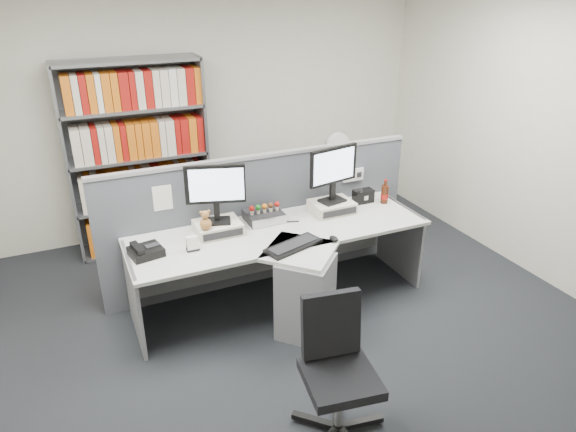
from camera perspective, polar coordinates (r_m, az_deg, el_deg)
name	(u,v)px	position (r m, az deg, el deg)	size (l,w,h in m)	color
ground	(322,353)	(4.24, 3.71, -14.80)	(5.50, 5.50, 0.00)	#25272B
room_shell	(329,132)	(3.40, 4.53, 9.25)	(5.04, 5.54, 2.72)	silver
partition	(262,218)	(4.87, -2.83, -0.23)	(3.00, 0.08, 1.27)	#50535B
desk	(291,268)	(4.42, 0.29, -5.75)	(2.60, 1.20, 0.72)	beige
monitor_riser_left	(218,228)	(4.44, -7.71, -1.27)	(0.38, 0.31, 0.10)	beige
monitor_riser_right	(332,207)	(4.82, 4.87, 1.04)	(0.38, 0.31, 0.10)	beige
monitor_left	(216,189)	(4.30, -7.97, 2.96)	(0.48, 0.21, 0.51)	black
monitor_right	(333,170)	(4.69, 5.01, 5.09)	(0.51, 0.20, 0.52)	black
desktop_pc	(264,216)	(4.63, -2.66, -0.01)	(0.32, 0.29, 0.08)	black
figurines	(264,207)	(4.58, -2.61, 0.98)	(0.29, 0.05, 0.09)	beige
keyboard	(293,246)	(4.18, 0.59, -3.27)	(0.52, 0.32, 0.03)	black
mouse	(334,239)	(4.29, 5.05, -2.50)	(0.06, 0.10, 0.04)	black
desk_phone	(145,251)	(4.20, -15.43, -3.74)	(0.28, 0.26, 0.10)	black
desk_calendar	(192,244)	(4.19, -10.48, -3.10)	(0.10, 0.08, 0.12)	black
plush_toy	(206,221)	(4.27, -9.06, -0.58)	(0.10, 0.10, 0.17)	#9F6B35
speaker	(363,196)	(5.06, 8.27, 2.19)	(0.19, 0.11, 0.13)	black
cola_bottle	(385,194)	(5.07, 10.58, 2.37)	(0.07, 0.07, 0.24)	#3F190A
shelving_unit	(139,161)	(5.63, -16.10, 5.89)	(1.41, 0.40, 2.00)	slate
filing_cabinet	(335,200)	(6.08, 5.17, 1.82)	(0.45, 0.61, 0.70)	slate
desk_fan	(337,147)	(5.86, 5.41, 7.55)	(0.27, 0.16, 0.45)	white
office_chair	(337,365)	(3.38, 5.37, -16.02)	(0.60, 0.61, 0.92)	silver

